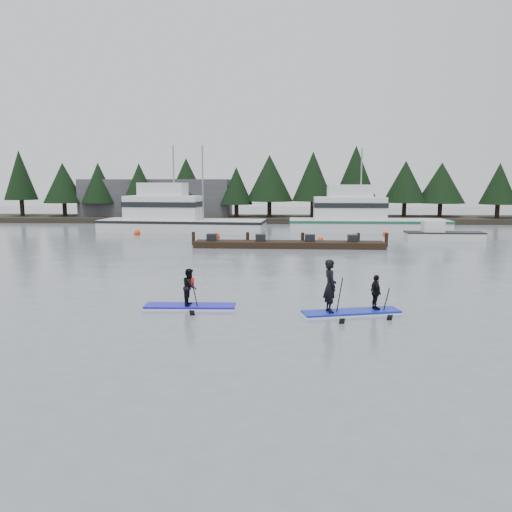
{
  "coord_description": "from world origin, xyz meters",
  "views": [
    {
      "loc": [
        1.1,
        -17.52,
        4.56
      ],
      "look_at": [
        0.0,
        6.0,
        1.1
      ],
      "focal_mm": 35.0,
      "sensor_mm": 36.0,
      "label": 1
    }
  ],
  "objects_px": {
    "paddleboard_solo": "(190,295)",
    "fishing_boat_medium": "(363,225)",
    "floating_dock": "(289,244)",
    "paddleboard_duo": "(347,295)",
    "fishing_boat_large": "(178,224)"
  },
  "relations": [
    {
      "from": "fishing_boat_large",
      "to": "paddleboard_duo",
      "type": "height_order",
      "value": "fishing_boat_large"
    },
    {
      "from": "fishing_boat_medium",
      "to": "paddleboard_duo",
      "type": "distance_m",
      "value": 30.9
    },
    {
      "from": "fishing_boat_large",
      "to": "floating_dock",
      "type": "height_order",
      "value": "fishing_boat_large"
    },
    {
      "from": "fishing_boat_large",
      "to": "paddleboard_duo",
      "type": "bearing_deg",
      "value": -62.61
    },
    {
      "from": "floating_dock",
      "to": "paddleboard_duo",
      "type": "xyz_separation_m",
      "value": [
        1.71,
        -18.16,
        0.46
      ]
    },
    {
      "from": "fishing_boat_large",
      "to": "fishing_boat_medium",
      "type": "relative_size",
      "value": 1.07
    },
    {
      "from": "fishing_boat_medium",
      "to": "floating_dock",
      "type": "xyz_separation_m",
      "value": [
        -7.25,
        -12.23,
        -0.4
      ]
    },
    {
      "from": "fishing_boat_medium",
      "to": "paddleboard_solo",
      "type": "height_order",
      "value": "fishing_boat_medium"
    },
    {
      "from": "paddleboard_solo",
      "to": "fishing_boat_medium",
      "type": "bearing_deg",
      "value": 68.05
    },
    {
      "from": "fishing_boat_medium",
      "to": "floating_dock",
      "type": "relative_size",
      "value": 1.1
    },
    {
      "from": "floating_dock",
      "to": "paddleboard_duo",
      "type": "relative_size",
      "value": 3.77
    },
    {
      "from": "fishing_boat_large",
      "to": "fishing_boat_medium",
      "type": "xyz_separation_m",
      "value": [
        17.53,
        0.78,
        -0.04
      ]
    },
    {
      "from": "fishing_boat_medium",
      "to": "paddleboard_solo",
      "type": "xyz_separation_m",
      "value": [
        -11.18,
        -29.77,
        -0.12
      ]
    },
    {
      "from": "fishing_boat_medium",
      "to": "paddleboard_solo",
      "type": "relative_size",
      "value": 4.41
    },
    {
      "from": "fishing_boat_large",
      "to": "paddleboard_solo",
      "type": "bearing_deg",
      "value": -72.3
    }
  ]
}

